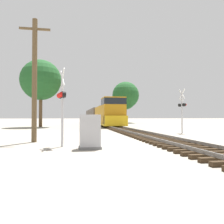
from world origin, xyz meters
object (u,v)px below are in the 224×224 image
object	(u,v)px
crossing_signal_near	(62,99)
tree_mid_background	(126,95)
tree_deep_background	(125,99)
freight_train	(98,115)
relay_cabinet	(90,132)
crossing_signal_far	(182,107)
utility_pole	(35,78)
tree_far_right	(41,80)

from	to	relation	value
crossing_signal_near	tree_mid_background	xyz separation A→B (m)	(12.76, 39.57, 4.29)
crossing_signal_near	tree_deep_background	bearing A→B (deg)	148.95
freight_train	relay_cabinet	world-z (taller)	freight_train
crossing_signal_far	freight_train	bearing A→B (deg)	1.96
utility_pole	tree_mid_background	bearing A→B (deg)	68.73
tree_mid_background	tree_deep_background	xyz separation A→B (m)	(1.42, 6.43, -0.28)
utility_pole	tree_mid_background	world-z (taller)	tree_mid_background
freight_train	relay_cabinet	bearing A→B (deg)	-96.66
relay_cabinet	utility_pole	world-z (taller)	utility_pole
freight_train	tree_mid_background	bearing A→B (deg)	10.01
crossing_signal_near	tree_far_right	world-z (taller)	tree_far_right
tree_mid_background	tree_deep_background	distance (m)	6.59
relay_cabinet	tree_deep_background	world-z (taller)	tree_deep_background
crossing_signal_near	crossing_signal_far	xyz separation A→B (m)	(10.41, 7.36, -0.02)
tree_far_right	relay_cabinet	bearing A→B (deg)	-76.31
crossing_signal_near	tree_far_right	xyz separation A→B (m)	(-4.24, 22.01, 4.49)
tree_far_right	tree_deep_background	bearing A→B (deg)	52.48
tree_far_right	tree_deep_background	xyz separation A→B (m)	(18.42, 23.99, -0.48)
tree_far_right	tree_mid_background	xyz separation A→B (m)	(17.00, 17.56, -0.20)
crossing_signal_far	relay_cabinet	world-z (taller)	crossing_signal_far
freight_train	tree_deep_background	distance (m)	12.12
crossing_signal_far	tree_mid_background	distance (m)	32.58
crossing_signal_near	tree_deep_background	size ratio (longest dim) A/B	0.42
freight_train	tree_deep_background	xyz separation A→B (m)	(8.22, 7.63, 4.60)
crossing_signal_far	utility_pole	size ratio (longest dim) A/B	0.55
crossing_signal_near	tree_deep_background	distance (m)	48.30
relay_cabinet	tree_mid_background	bearing A→B (deg)	74.30
freight_train	tree_deep_background	size ratio (longest dim) A/B	4.91
crossing_signal_near	tree_mid_background	distance (m)	41.79
utility_pole	tree_deep_background	distance (m)	46.52
relay_cabinet	tree_deep_background	xyz separation A→B (m)	(12.82, 46.98, 5.63)
freight_train	crossing_signal_far	size ratio (longest dim) A/B	11.41
freight_train	tree_mid_background	distance (m)	8.46
crossing_signal_near	crossing_signal_far	distance (m)	12.75
tree_deep_background	crossing_signal_near	bearing A→B (deg)	-107.13
relay_cabinet	tree_deep_background	distance (m)	49.02
utility_pole	tree_deep_background	bearing A→B (deg)	69.97
freight_train	crossing_signal_near	world-z (taller)	freight_train
crossing_signal_near	tree_mid_background	bearing A→B (deg)	148.22
tree_mid_background	tree_far_right	bearing A→B (deg)	-134.07
tree_deep_background	crossing_signal_far	bearing A→B (deg)	-95.57
crossing_signal_near	tree_mid_background	world-z (taller)	tree_mid_background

